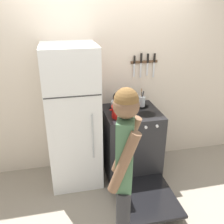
{
  "coord_description": "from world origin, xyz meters",
  "views": [
    {
      "loc": [
        -0.6,
        -3.22,
        2.24
      ],
      "look_at": [
        -0.0,
        -0.49,
        1.02
      ],
      "focal_mm": 40.0,
      "sensor_mm": 36.0,
      "label": 1
    }
  ],
  "objects_px": {
    "utensil_jar": "(142,101)",
    "person": "(125,172)",
    "refrigerator": "(73,118)",
    "dutch_oven_pot": "(123,111)",
    "stove_range": "(132,144)",
    "tea_kettle": "(118,103)"
  },
  "relations": [
    {
      "from": "dutch_oven_pot",
      "to": "utensil_jar",
      "type": "bearing_deg",
      "value": 39.03
    },
    {
      "from": "dutch_oven_pot",
      "to": "person",
      "type": "bearing_deg",
      "value": -103.85
    },
    {
      "from": "stove_range",
      "to": "utensil_jar",
      "type": "height_order",
      "value": "utensil_jar"
    },
    {
      "from": "utensil_jar",
      "to": "person",
      "type": "height_order",
      "value": "person"
    },
    {
      "from": "stove_range",
      "to": "utensil_jar",
      "type": "bearing_deg",
      "value": 45.04
    },
    {
      "from": "dutch_oven_pot",
      "to": "refrigerator",
      "type": "bearing_deg",
      "value": 166.12
    },
    {
      "from": "dutch_oven_pot",
      "to": "tea_kettle",
      "type": "bearing_deg",
      "value": 87.3
    },
    {
      "from": "stove_range",
      "to": "tea_kettle",
      "type": "relative_size",
      "value": 5.97
    },
    {
      "from": "tea_kettle",
      "to": "utensil_jar",
      "type": "bearing_deg",
      "value": 1.21
    },
    {
      "from": "stove_range",
      "to": "person",
      "type": "height_order",
      "value": "person"
    },
    {
      "from": "refrigerator",
      "to": "person",
      "type": "height_order",
      "value": "refrigerator"
    },
    {
      "from": "dutch_oven_pot",
      "to": "person",
      "type": "distance_m",
      "value": 1.16
    },
    {
      "from": "refrigerator",
      "to": "utensil_jar",
      "type": "relative_size",
      "value": 7.4
    },
    {
      "from": "utensil_jar",
      "to": "refrigerator",
      "type": "bearing_deg",
      "value": -172.25
    },
    {
      "from": "refrigerator",
      "to": "utensil_jar",
      "type": "distance_m",
      "value": 0.97
    },
    {
      "from": "refrigerator",
      "to": "tea_kettle",
      "type": "relative_size",
      "value": 7.57
    },
    {
      "from": "tea_kettle",
      "to": "person",
      "type": "xyz_separation_m",
      "value": [
        -0.29,
        -1.39,
        -0.04
      ]
    },
    {
      "from": "refrigerator",
      "to": "dutch_oven_pot",
      "type": "bearing_deg",
      "value": -13.88
    },
    {
      "from": "person",
      "to": "dutch_oven_pot",
      "type": "bearing_deg",
      "value": 5.42
    },
    {
      "from": "utensil_jar",
      "to": "person",
      "type": "xyz_separation_m",
      "value": [
        -0.62,
        -1.4,
        -0.04
      ]
    },
    {
      "from": "utensil_jar",
      "to": "tea_kettle",
      "type": "bearing_deg",
      "value": -178.79
    },
    {
      "from": "dutch_oven_pot",
      "to": "utensil_jar",
      "type": "height_order",
      "value": "utensil_jar"
    }
  ]
}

